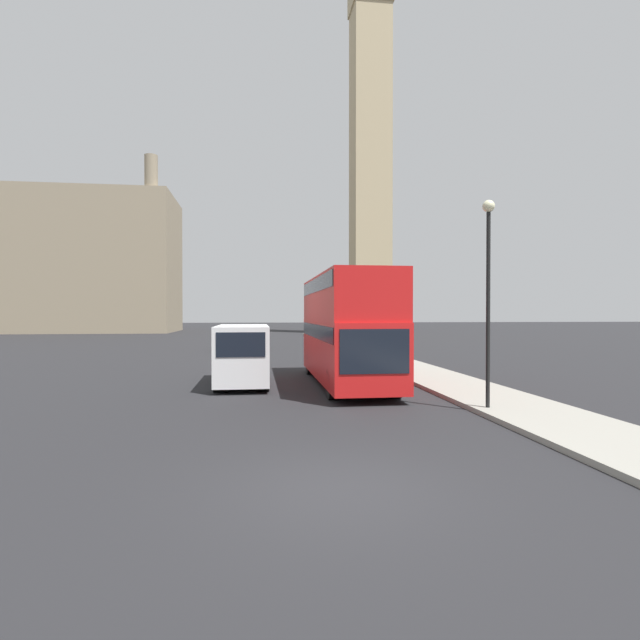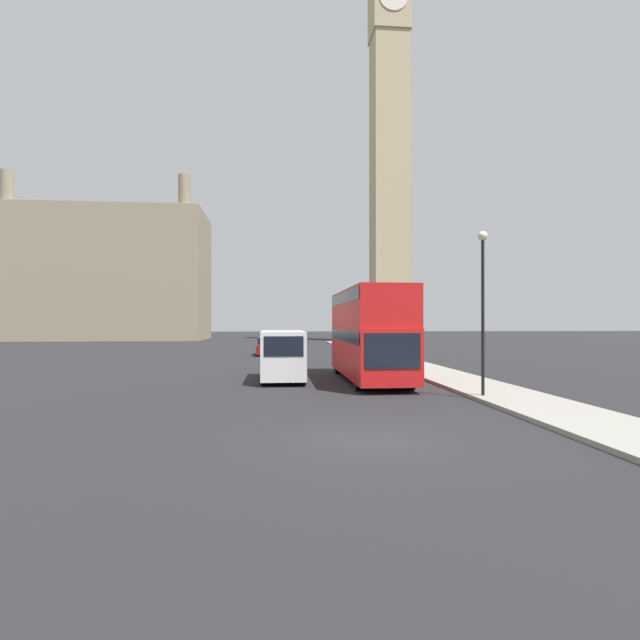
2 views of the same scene
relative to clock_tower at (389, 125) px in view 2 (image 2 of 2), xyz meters
The scene contains 8 objects.
ground_plane 71.80m from the clock_tower, 103.52° to the right, with size 300.00×300.00×0.00m, color black.
sidewalk_strip 70.70m from the clock_tower, 97.70° to the right, with size 3.06×120.00×0.15m.
clock_tower is the anchor object (origin of this frame).
building_block_distant 51.33m from the clock_tower, 164.97° to the left, with size 31.14×15.65×26.03m.
red_double_decker_bus 59.85m from the clock_tower, 104.16° to the right, with size 2.58×10.03×4.45m.
white_van 61.29m from the clock_tower, 108.71° to the right, with size 2.09×5.15×2.44m.
street_lamp 63.87m from the clock_tower, 99.57° to the right, with size 0.36×0.36×6.14m.
parked_sedan 47.47m from the clock_tower, 120.93° to the right, with size 1.85×4.76×1.56m.
Camera 2 is at (-2.28, -12.18, 2.86)m, focal length 28.00 mm.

